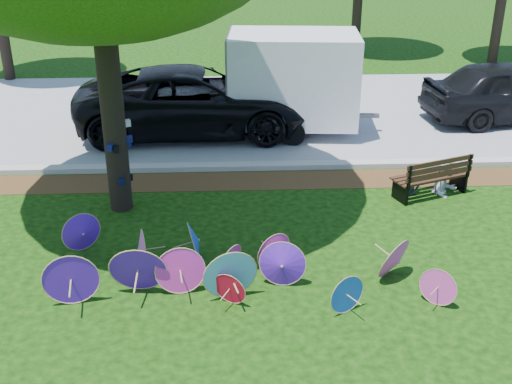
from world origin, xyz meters
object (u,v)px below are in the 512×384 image
black_van (195,101)px  dark_pickup (512,91)px  park_bench (430,175)px  person_left (413,169)px  parasol_pile (210,264)px  cargo_trailer (293,78)px  person_right (447,164)px

black_van → dark_pickup: (8.59, 0.61, -0.02)m
park_bench → black_van: bearing=119.7°
park_bench → person_left: size_ratio=1.52×
person_left → parasol_pile: bearing=-149.7°
dark_pickup → park_bench: (-3.61, -4.68, -0.39)m
parasol_pile → cargo_trailer: 7.62m
dark_pickup → person_right: size_ratio=3.68×
parasol_pile → dark_pickup: bearing=44.5°
parasol_pile → person_left: size_ratio=5.83×
parasol_pile → black_van: (-0.52, 7.32, 0.46)m
dark_pickup → park_bench: dark_pickup is taller
parasol_pile → dark_pickup: dark_pickup is taller
parasol_pile → person_right: size_ratio=4.84×
dark_pickup → park_bench: 5.92m
person_right → cargo_trailer: bearing=103.5°
cargo_trailer → person_left: bearing=-57.6°
person_right → dark_pickup: bearing=33.1°
cargo_trailer → park_bench: cargo_trailer is taller
black_van → park_bench: bearing=-131.0°
parasol_pile → black_van: 7.35m
person_left → person_right: size_ratio=0.83×
black_van → park_bench: (4.99, -4.08, -0.41)m
park_bench → dark_pickup: bearing=31.3°
parasol_pile → black_van: black_van is taller
park_bench → person_left: (-0.35, 0.05, 0.11)m
parasol_pile → cargo_trailer: size_ratio=1.96×
person_left → person_right: bearing=-8.4°
parasol_pile → park_bench: 5.52m
black_van → person_left: size_ratio=5.59×
black_van → person_right: (5.34, -4.03, -0.19)m
parasol_pile → dark_pickup: size_ratio=1.31×
cargo_trailer → black_van: bearing=-176.6°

